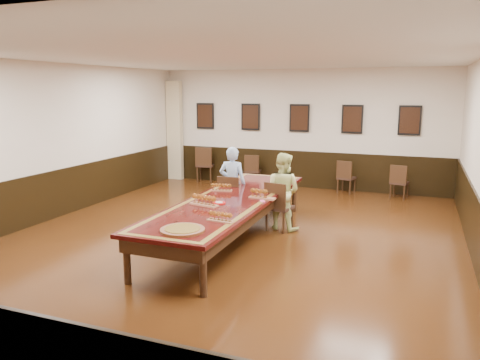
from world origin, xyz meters
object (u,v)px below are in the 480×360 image
at_px(spare_chair_b, 253,170).
at_px(person_man, 232,184).
at_px(spare_chair_d, 400,182).
at_px(spare_chair_a, 205,164).
at_px(conference_table, 230,206).
at_px(person_woman, 282,191).
at_px(chair_man, 231,198).
at_px(carved_platter, 183,230).
at_px(spare_chair_c, 347,177).
at_px(chair_woman, 280,206).

xyz_separation_m(spare_chair_b, person_man, (0.80, -3.51, 0.32)).
relative_size(spare_chair_b, spare_chair_d, 1.03).
distance_m(spare_chair_a, conference_table, 5.51).
xyz_separation_m(person_woman, conference_table, (-0.68, -0.98, -0.13)).
bearing_deg(conference_table, spare_chair_b, 104.76).
bearing_deg(person_man, conference_table, 105.06).
bearing_deg(spare_chair_a, conference_table, 107.29).
height_order(chair_man, person_woman, person_woman).
height_order(chair_man, spare_chair_a, spare_chair_a).
relative_size(person_man, conference_table, 0.30).
xyz_separation_m(chair_man, carved_platter, (0.58, -3.17, 0.30)).
xyz_separation_m(spare_chair_a, spare_chair_d, (5.42, -0.28, -0.09)).
height_order(spare_chair_b, spare_chair_c, spare_chair_b).
bearing_deg(chair_woman, spare_chair_d, -108.28).
bearing_deg(conference_table, spare_chair_d, 59.27).
xyz_separation_m(spare_chair_d, conference_table, (-2.67, -4.50, 0.18)).
bearing_deg(spare_chair_a, chair_woman, 118.59).
height_order(chair_woman, spare_chair_d, chair_woman).
distance_m(chair_woman, person_woman, 0.29).
height_order(spare_chair_b, person_woman, person_woman).
relative_size(chair_man, spare_chair_b, 1.09).
bearing_deg(spare_chair_d, conference_table, 70.69).
height_order(spare_chair_c, conference_table, spare_chair_c).
relative_size(spare_chair_c, carved_platter, 1.29).
distance_m(spare_chair_b, carved_platter, 6.93).
relative_size(chair_woman, spare_chair_a, 0.92).
distance_m(spare_chair_d, person_woman, 4.05).
bearing_deg(chair_man, person_woman, 166.80).
distance_m(spare_chair_d, conference_table, 5.24).
relative_size(spare_chair_d, conference_table, 0.17).
bearing_deg(person_woman, chair_woman, 90.00).
bearing_deg(person_man, spare_chair_b, -82.19).
bearing_deg(carved_platter, conference_table, 93.85).
relative_size(spare_chair_a, spare_chair_b, 1.17).
relative_size(chair_man, chair_woman, 1.00).
bearing_deg(carved_platter, spare_chair_c, 79.58).
relative_size(chair_man, carved_platter, 1.42).
bearing_deg(spare_chair_a, chair_man, 109.74).
distance_m(chair_woman, person_man, 1.21).
height_order(spare_chair_c, person_woman, person_woman).
xyz_separation_m(spare_chair_a, person_man, (2.29, -3.53, 0.25)).
relative_size(spare_chair_d, person_man, 0.56).
relative_size(chair_man, conference_table, 0.19).
relative_size(chair_man, spare_chair_c, 1.10).
bearing_deg(spare_chair_d, spare_chair_b, 7.63).
xyz_separation_m(spare_chair_a, carved_platter, (2.88, -6.81, 0.26)).
xyz_separation_m(chair_man, spare_chair_b, (-0.81, 3.61, -0.04)).
xyz_separation_m(chair_woman, spare_chair_d, (2.01, 3.61, -0.05)).
distance_m(chair_woman, carved_platter, 2.97).
bearing_deg(carved_platter, person_woman, 79.77).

